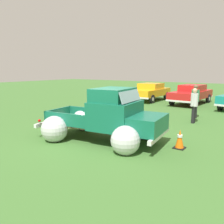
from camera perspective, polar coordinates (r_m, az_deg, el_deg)
ground_plane at (r=8.80m, az=-2.92°, el=-6.65°), size 80.00×80.00×0.00m
vintage_pickup_truck at (r=8.42m, az=-0.70°, el=-2.09°), size 4.80×3.18×1.96m
show_car_0 at (r=19.82m, az=9.17°, el=4.99°), size 2.00×4.31×1.43m
show_car_1 at (r=18.62m, az=18.61°, el=4.26°), size 2.12×4.80×1.43m
spectator_0 at (r=13.25m, az=19.42°, el=3.00°), size 0.51×0.46×1.77m
spectator_1 at (r=11.93m, az=19.23°, el=1.99°), size 0.34×0.53×1.68m
lane_cone_0 at (r=11.47m, az=-4.42°, el=-1.07°), size 0.36×0.36×0.63m
lane_cone_1 at (r=8.07m, az=16.04°, el=-6.31°), size 0.36×0.36×0.63m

